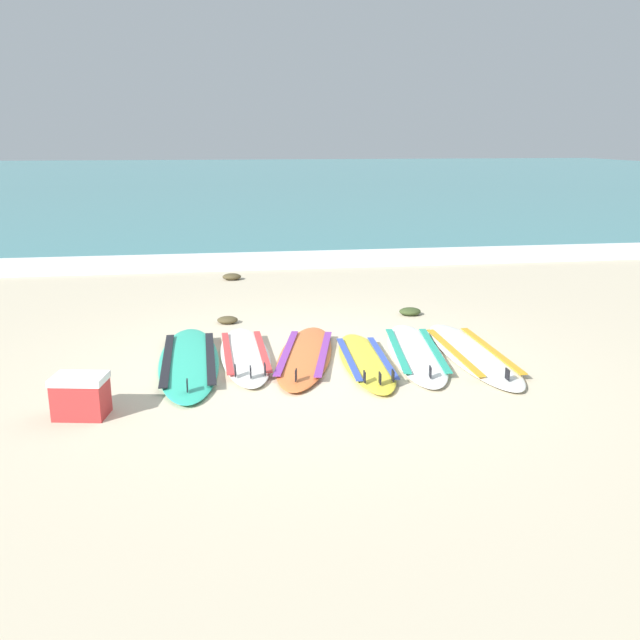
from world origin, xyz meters
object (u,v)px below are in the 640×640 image
surfboard_0 (189,361)px  surfboard_1 (245,354)px  surfboard_2 (305,355)px  cooler_box (81,396)px  surfboard_5 (472,353)px  surfboard_4 (416,352)px  surfboard_3 (366,361)px

surfboard_0 → surfboard_1: same height
surfboard_2 → cooler_box: cooler_box is taller
surfboard_0 → surfboard_5: bearing=-3.7°
surfboard_0 → surfboard_4: (2.52, -0.08, 0.00)m
surfboard_1 → surfboard_2: size_ratio=0.92×
surfboard_5 → cooler_box: size_ratio=4.82×
surfboard_3 → surfboard_5: same height
surfboard_2 → cooler_box: (-2.15, -1.30, 0.16)m
surfboard_2 → surfboard_4: 1.25m
surfboard_4 → surfboard_5: size_ratio=0.97×
surfboard_4 → cooler_box: (-3.40, -1.22, 0.16)m
surfboard_0 → surfboard_2: bearing=0.2°
surfboard_5 → surfboard_1: bearing=172.4°
surfboard_1 → cooler_box: 2.08m
surfboard_0 → surfboard_1: (0.61, 0.13, 0.00)m
surfboard_5 → cooler_box: (-4.02, -1.10, 0.16)m
surfboard_0 → cooler_box: bearing=-124.1°
surfboard_2 → surfboard_3: 0.69m
surfboard_1 → surfboard_4: size_ratio=0.92×
surfboard_1 → surfboard_4: 1.92m
surfboard_0 → surfboard_5: 3.14m
surfboard_2 → surfboard_4: (1.25, -0.08, -0.00)m
surfboard_1 → surfboard_5: (2.52, -0.34, -0.00)m
surfboard_4 → surfboard_2: bearing=176.2°
surfboard_0 → cooler_box: cooler_box is taller
surfboard_1 → surfboard_3: size_ratio=1.05×
surfboard_5 → surfboard_0: bearing=176.3°
surfboard_2 → surfboard_5: bearing=-6.3°
surfboard_5 → surfboard_3: bearing=-176.3°
surfboard_1 → surfboard_5: 2.54m
surfboard_0 → surfboard_4: bearing=-1.8°
surfboard_3 → cooler_box: bearing=-159.9°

